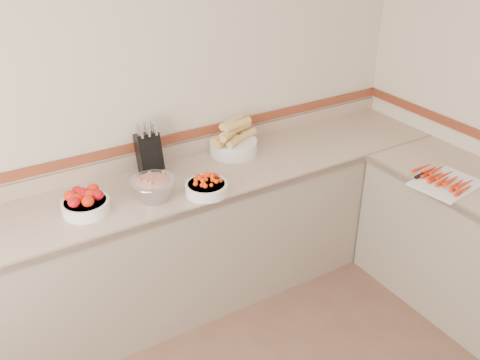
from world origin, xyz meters
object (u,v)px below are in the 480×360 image
corn_bowl (233,142)px  rhubarb_bowl (154,187)px  tomato_bowl (85,202)px  cutting_board (445,181)px  cherry_tomato_bowl (206,186)px  knife_block (149,153)px

corn_bowl → rhubarb_bowl: (-0.71, -0.29, -0.01)m
tomato_bowl → corn_bowl: size_ratio=0.74×
tomato_bowl → corn_bowl: corn_bowl is taller
corn_bowl → cutting_board: 1.37m
cherry_tomato_bowl → cutting_board: cherry_tomato_bowl is taller
knife_block → corn_bowl: 0.60m
tomato_bowl → cutting_board: 2.14m
tomato_bowl → cherry_tomato_bowl: 0.69m
knife_block → cherry_tomato_bowl: (0.18, -0.41, -0.09)m
tomato_bowl → cherry_tomato_bowl: (0.67, -0.17, -0.01)m
cherry_tomato_bowl → rhubarb_bowl: bearing=161.8°
tomato_bowl → corn_bowl: 1.11m
tomato_bowl → cherry_tomato_bowl: cherry_tomato_bowl is taller
rhubarb_bowl → corn_bowl: bearing=22.4°
knife_block → corn_bowl: bearing=-2.4°
tomato_bowl → cherry_tomato_bowl: size_ratio=1.05×
cutting_board → rhubarb_bowl: bearing=154.8°
cutting_board → corn_bowl: bearing=130.5°
corn_bowl → cutting_board: corn_bowl is taller
tomato_bowl → cutting_board: tomato_bowl is taller
knife_block → rhubarb_bowl: knife_block is taller
knife_block → cherry_tomato_bowl: bearing=-66.3°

